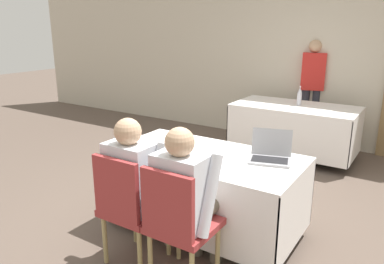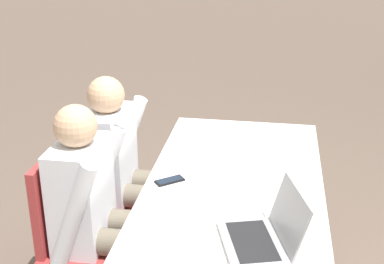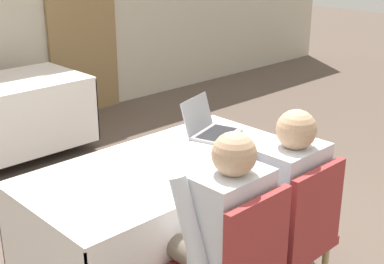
{
  "view_description": "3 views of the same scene",
  "coord_description": "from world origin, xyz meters",
  "views": [
    {
      "loc": [
        1.55,
        -2.62,
        1.81
      ],
      "look_at": [
        0.0,
        -0.21,
        0.98
      ],
      "focal_mm": 35.0,
      "sensor_mm": 36.0,
      "label": 1
    },
    {
      "loc": [
        2.35,
        0.17,
        1.96
      ],
      "look_at": [
        0.0,
        -0.21,
        0.98
      ],
      "focal_mm": 50.0,
      "sensor_mm": 36.0,
      "label": 2
    },
    {
      "loc": [
        -1.83,
        -2.12,
        1.95
      ],
      "look_at": [
        0.0,
        -0.21,
        0.98
      ],
      "focal_mm": 50.0,
      "sensor_mm": 36.0,
      "label": 3
    }
  ],
  "objects": [
    {
      "name": "paper_beside_laptop",
      "position": [
        -0.39,
        0.1,
        0.73
      ],
      "size": [
        0.28,
        0.34,
        0.0
      ],
      "rotation": [
        0.0,
        0.0,
        0.28
      ],
      "color": "white",
      "rests_on": "conference_table_near"
    },
    {
      "name": "laptop",
      "position": [
        0.52,
        0.16,
        0.78
      ],
      "size": [
        0.4,
        0.38,
        0.23
      ],
      "rotation": [
        0.0,
        0.0,
        0.29
      ],
      "color": "#99999E",
      "rests_on": "conference_table_near"
    },
    {
      "name": "chair_near_right",
      "position": [
        0.23,
        -0.74,
        0.5
      ],
      "size": [
        0.44,
        0.44,
        0.91
      ],
      "rotation": [
        0.0,
        0.0,
        3.14
      ],
      "color": "tan",
      "rests_on": "ground_plane"
    },
    {
      "name": "conference_table_near",
      "position": [
        0.0,
        0.0,
        0.56
      ],
      "size": [
        1.66,
        0.86,
        0.73
      ],
      "color": "white",
      "rests_on": "ground_plane"
    },
    {
      "name": "paper_centre_table",
      "position": [
        0.4,
        -0.0,
        0.73
      ],
      "size": [
        0.3,
        0.35,
        0.0
      ],
      "rotation": [
        0.0,
        0.0,
        0.37
      ],
      "color": "white",
      "rests_on": "conference_table_near"
    },
    {
      "name": "cell_phone",
      "position": [
        0.05,
        -0.32,
        0.74
      ],
      "size": [
        0.14,
        0.15,
        0.01
      ],
      "rotation": [
        0.0,
        0.0,
        0.67
      ],
      "color": "black",
      "rests_on": "conference_table_near"
    },
    {
      "name": "person_checkered_shirt",
      "position": [
        -0.23,
        -0.63,
        0.66
      ],
      "size": [
        0.5,
        0.52,
        1.17
      ],
      "rotation": [
        0.0,
        0.0,
        3.14
      ],
      "color": "#665B4C",
      "rests_on": "ground_plane"
    },
    {
      "name": "person_white_shirt",
      "position": [
        0.23,
        -0.63,
        0.66
      ],
      "size": [
        0.5,
        0.52,
        1.17
      ],
      "rotation": [
        0.0,
        0.0,
        3.14
      ],
      "color": "#665B4C",
      "rests_on": "ground_plane"
    }
  ]
}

